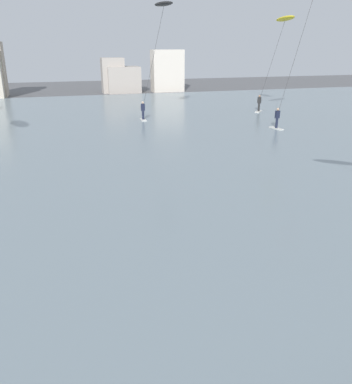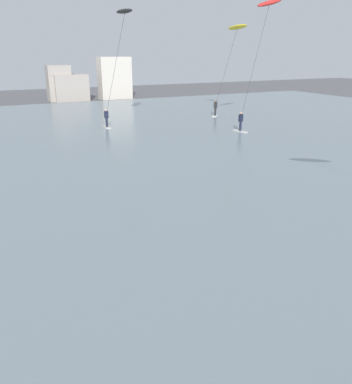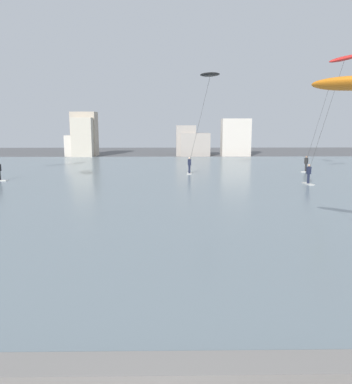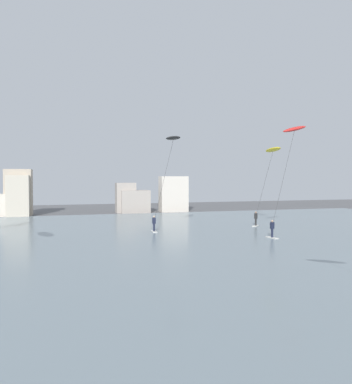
# 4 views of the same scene
# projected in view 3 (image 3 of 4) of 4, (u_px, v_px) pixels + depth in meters

# --- Properties ---
(water_bay) EXTENTS (84.00, 52.00, 0.10)m
(water_bay) POSITION_uv_depth(u_px,v_px,m) (167.00, 183.00, 33.05)
(water_bay) COLOR gray
(water_bay) RESTS_ON ground
(far_shore_buildings) EXTENTS (28.71, 5.28, 6.85)m
(far_shore_buildings) POSITION_uv_depth(u_px,v_px,m) (144.00, 139.00, 60.48)
(far_shore_buildings) COLOR beige
(far_shore_buildings) RESTS_ON ground
(kitesurfer_yellow) EXTENTS (2.70, 3.59, 8.95)m
(kitesurfer_yellow) POSITION_uv_depth(u_px,v_px,m) (327.00, 93.00, 37.74)
(kitesurfer_yellow) COLOR silver
(kitesurfer_yellow) RESTS_ON water_bay
(kitesurfer_red) EXTENTS (4.24, 1.85, 10.55)m
(kitesurfer_red) POSITION_uv_depth(u_px,v_px,m) (340.00, 73.00, 30.85)
(kitesurfer_red) COLOR silver
(kitesurfer_red) RESTS_ON water_bay
(kitesurfer_black) EXTENTS (3.59, 3.62, 9.94)m
(kitesurfer_black) POSITION_uv_depth(u_px,v_px,m) (209.00, 82.00, 36.63)
(kitesurfer_black) COLOR silver
(kitesurfer_black) RESTS_ON water_bay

